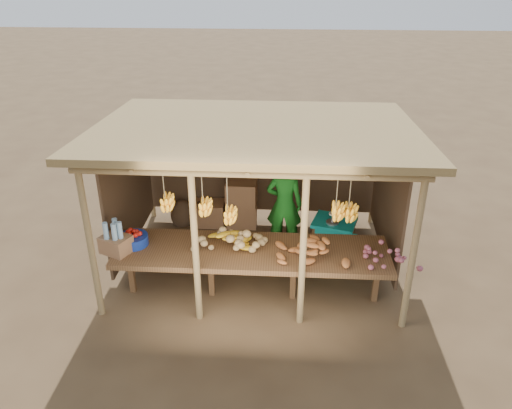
{
  "coord_description": "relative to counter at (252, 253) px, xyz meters",
  "views": [
    {
      "loc": [
        0.44,
        -7.01,
        4.54
      ],
      "look_at": [
        0.0,
        0.0,
        1.05
      ],
      "focal_mm": 35.0,
      "sensor_mm": 36.0,
      "label": 1
    }
  ],
  "objects": [
    {
      "name": "ground",
      "position": [
        -0.0,
        0.95,
        -0.74
      ],
      "size": [
        60.0,
        60.0,
        0.0
      ],
      "primitive_type": "plane",
      "color": "brown",
      "rests_on": "ground"
    },
    {
      "name": "counter",
      "position": [
        0.0,
        0.0,
        0.0
      ],
      "size": [
        3.9,
        1.05,
        0.8
      ],
      "color": "brown",
      "rests_on": "ground"
    },
    {
      "name": "potato_heap",
      "position": [
        -0.34,
        0.01,
        0.25
      ],
      "size": [
        1.22,
        0.97,
        0.37
      ],
      "primitive_type": null,
      "rotation": [
        0.0,
        0.0,
        -0.36
      ],
      "color": "tan",
      "rests_on": "counter"
    },
    {
      "name": "onion_heap",
      "position": [
        1.9,
        -0.22,
        0.24
      ],
      "size": [
        0.89,
        0.68,
        0.36
      ],
      "primitive_type": null,
      "rotation": [
        0.0,
        0.0,
        0.29
      ],
      "color": "#B05564",
      "rests_on": "counter"
    },
    {
      "name": "banana_pile",
      "position": [
        -0.32,
        0.1,
        0.24
      ],
      "size": [
        0.64,
        0.41,
        0.35
      ],
      "primitive_type": null,
      "rotation": [
        0.0,
        0.0,
        -0.08
      ],
      "color": "yellow",
      "rests_on": "counter"
    },
    {
      "name": "stall_structure",
      "position": [
        0.01,
        0.93,
        1.18
      ],
      "size": [
        4.7,
        3.5,
        2.43
      ],
      "color": "#94784C",
      "rests_on": "ground"
    },
    {
      "name": "sweet_potato_heap",
      "position": [
        0.87,
        -0.13,
        0.24
      ],
      "size": [
        1.08,
        0.9,
        0.36
      ],
      "primitive_type": null,
      "rotation": [
        0.0,
        0.0,
        0.42
      ],
      "color": "#B6662E",
      "rests_on": "counter"
    },
    {
      "name": "tomato_basin",
      "position": [
        -1.72,
        0.04,
        0.15
      ],
      "size": [
        0.43,
        0.43,
        0.22
      ],
      "rotation": [
        0.0,
        0.0,
        -0.33
      ],
      "color": "navy",
      "rests_on": "counter"
    },
    {
      "name": "bottle_box",
      "position": [
        -1.9,
        -0.18,
        0.25
      ],
      "size": [
        0.49,
        0.45,
        0.5
      ],
      "color": "#906340",
      "rests_on": "counter"
    },
    {
      "name": "vendor",
      "position": [
        0.45,
        1.41,
        0.1
      ],
      "size": [
        0.64,
        0.45,
        1.67
      ],
      "primitive_type": "imported",
      "rotation": [
        0.0,
        0.0,
        3.05
      ],
      "color": "#1A751D",
      "rests_on": "ground"
    },
    {
      "name": "tarp_crate",
      "position": [
        1.29,
        1.28,
        -0.4
      ],
      "size": [
        0.82,
        0.76,
        0.82
      ],
      "color": "brown",
      "rests_on": "ground"
    },
    {
      "name": "carton_stack",
      "position": [
        -0.54,
        2.15,
        -0.35
      ],
      "size": [
        1.16,
        0.45,
        0.88
      ],
      "color": "#906340",
      "rests_on": "ground"
    },
    {
      "name": "burlap_sacks",
      "position": [
        -1.28,
        2.15,
        -0.49
      ],
      "size": [
        0.82,
        0.43,
        0.58
      ],
      "color": "#4D3724",
      "rests_on": "ground"
    }
  ]
}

